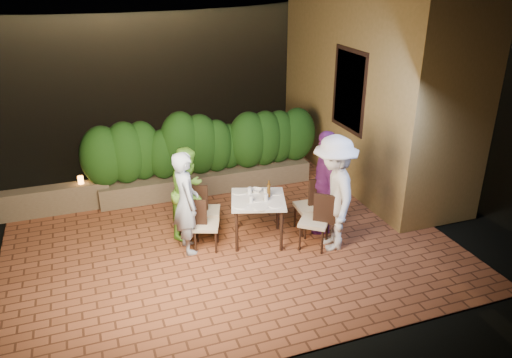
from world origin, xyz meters
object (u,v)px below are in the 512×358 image
diner_white (334,194)px  diner_blue (186,202)px  chair_right_front (314,220)px  chair_left_back (207,210)px  dining_table (258,219)px  bowl (256,190)px  beer_bottle (269,189)px  chair_right_back (309,206)px  parapet_lamp (81,180)px  chair_left_front (206,224)px  diner_purple (325,182)px  diner_green (189,192)px

diner_white → diner_blue: bearing=-94.0°
chair_right_front → chair_left_back: bearing=5.7°
diner_blue → diner_white: (2.17, -0.68, 0.10)m
dining_table → bowl: bowl is taller
beer_bottle → chair_right_back: size_ratio=0.30×
dining_table → diner_white: diner_white is taller
parapet_lamp → beer_bottle: bearing=-37.3°
dining_table → chair_left_back: (-0.73, 0.47, 0.07)m
beer_bottle → chair_left_front: bearing=178.3°
chair_right_front → diner_purple: size_ratio=0.53×
bowl → chair_right_back: bearing=-17.6°
chair_left_front → chair_right_front: bearing=1.8°
chair_right_front → diner_blue: bearing=21.3°
diner_purple → chair_left_front: bearing=-74.8°
dining_table → chair_right_front: size_ratio=0.90×
bowl → parapet_lamp: bearing=145.0°
chair_left_back → chair_right_back: (1.64, -0.47, 0.03)m
dining_table → parapet_lamp: size_ratio=6.06×
chair_right_front → chair_right_back: (0.15, 0.50, 0.00)m
diner_blue → parapet_lamp: diner_blue is taller
chair_left_front → parapet_lamp: chair_left_front is taller
chair_right_front → chair_right_back: chair_right_back is taller
bowl → chair_left_back: size_ratio=0.20×
bowl → parapet_lamp: bowl is taller
chair_left_front → chair_right_front: size_ratio=0.90×
diner_white → diner_purple: (0.14, 0.55, -0.05)m
diner_purple → dining_table: bearing=-74.5°
chair_right_back → chair_left_front: bearing=2.0°
diner_purple → beer_bottle: bearing=-75.0°
bowl → diner_white: 1.29m
diner_purple → chair_right_back: bearing=-78.7°
chair_left_front → chair_right_back: size_ratio=0.90×
bowl → diner_white: (0.96, -0.85, 0.16)m
diner_white → chair_left_front: bearing=-94.8°
diner_green → chair_right_front: bearing=-81.1°
chair_left_back → chair_right_front: size_ratio=0.94×
diner_green → parapet_lamp: size_ratio=10.98×
beer_bottle → bowl: bearing=114.6°
beer_bottle → chair_right_front: (0.58, -0.51, -0.42)m
chair_left_front → chair_left_back: bearing=93.3°
chair_left_front → parapet_lamp: bearing=150.2°
diner_white → diner_purple: bearing=179.6°
dining_table → diner_purple: bearing=-1.6°
chair_left_back → diner_green: 0.43m
chair_left_back → diner_white: size_ratio=0.48×
chair_left_back → chair_right_back: bearing=2.4°
diner_green → parapet_lamp: diner_green is taller
bowl → diner_green: 1.10m
beer_bottle → parapet_lamp: size_ratio=2.04×
bowl → chair_left_back: 0.88m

